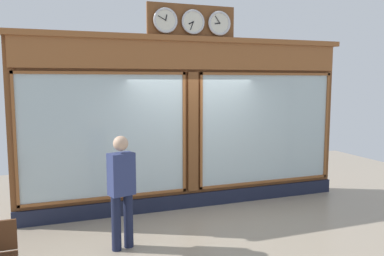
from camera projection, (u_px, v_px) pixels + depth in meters
shop_facade at (190, 122)px, 7.75m from camera, size 6.64×0.42×3.89m
pedestrian at (122, 187)px, 5.79m from camera, size 0.41×0.32×1.69m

